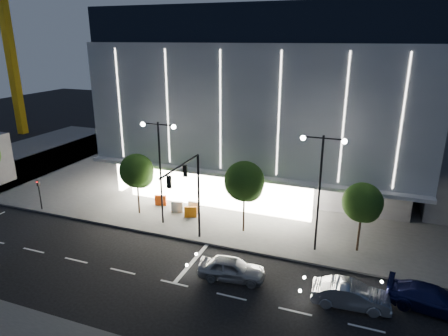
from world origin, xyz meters
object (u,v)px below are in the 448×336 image
Objects in this scene: tree_left at (137,173)px; car_second at (351,295)px; car_lead at (232,269)px; ped_signal_far at (39,192)px; barrier_a at (161,200)px; tower_crane at (8,2)px; tree_right at (363,205)px; traffic_mast at (190,186)px; barrier_c at (190,212)px; street_lamp_west at (160,158)px; car_third at (432,299)px; barrier_b at (194,207)px; barrier_d at (177,207)px; tree_mid at (245,183)px; street_lamp_east at (320,177)px.

tree_left is 20.40m from car_second.
tree_left reaches higher than car_lead.
ped_signal_far is 11.09m from barrier_a.
car_lead is at bearing -30.86° from tower_crane.
traffic_mast is at bearing -162.98° from tree_right.
car_second is 16.11m from barrier_c.
tower_crane is 5.59× the size of tree_left.
traffic_mast is 0.79× the size of street_lamp_west.
car_third is (32.50, -2.95, -1.16)m from ped_signal_far.
car_second is (18.94, -6.81, -3.28)m from tree_left.
barrier_b is (-14.38, 8.80, -0.11)m from car_second.
street_lamp_west reaches higher than barrier_d.
barrier_b is 1.00× the size of barrier_d.
street_lamp_west is at bearing -171.74° from tree_mid.
tree_mid reaches higher than barrier_d.
car_second is at bearing -36.78° from barrier_a.
tower_crane reaches higher than traffic_mast.
tower_crane is 43.96m from tree_left.
car_second is 0.91× the size of car_third.
street_lamp_west is 17.76m from car_second.
tower_crane is at bearing 149.02° from tree_left.
street_lamp_west is at bearing 65.80° from car_second.
car_lead is 13.66m from barrier_a.
street_lamp_west is 6.30m from barrier_b.
tower_crane is 52.17m from tree_mid.
car_third reaches higher than barrier_a.
street_lamp_east reaches higher than tree_left.
street_lamp_east reaches higher than car_lead.
street_lamp_west is at bearing -103.27° from barrier_d.
tree_right is 14.64m from barrier_c.
street_lamp_west is at bearing -176.36° from tree_right.
barrier_c is (-14.20, 7.62, -0.11)m from car_second.
tree_left is 13.54m from car_lead.
car_lead is at bearing -34.07° from street_lamp_west.
traffic_mast is at bearing -54.46° from barrier_a.
car_lead is 4.09× the size of barrier_b.
tree_left is 1.25× the size of car_second.
tree_right reaches higher than barrier_c.
street_lamp_east is 12.55m from barrier_c.
street_lamp_east is 0.28× the size of tower_crane.
barrier_b is at bearing 113.06° from traffic_mast.
car_third is at bearing -40.75° from barrier_c.
barrier_a is 4.06m from barrier_c.
tower_crane is (-41.92, 24.66, 15.48)m from traffic_mast.
street_lamp_west is at bearing 48.50° from car_lead.
car_third is at bearing -6.20° from traffic_mast.
street_lamp_east is at bearing 3.44° from ped_signal_far.
street_lamp_east reaches higher than traffic_mast.
car_lead is at bearing -50.68° from barrier_a.
street_lamp_west is 0.28× the size of tower_crane.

